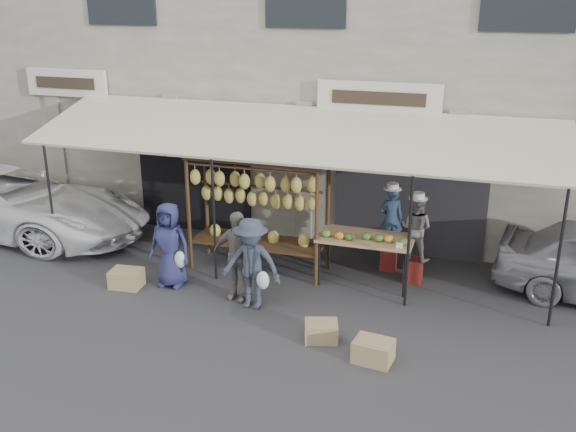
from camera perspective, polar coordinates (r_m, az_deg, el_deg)
name	(u,v)px	position (r m, az deg, el deg)	size (l,w,h in m)	color
ground_plane	(244,314)	(10.80, -3.97, -8.71)	(90.00, 90.00, 0.00)	#2D2D30
shophouse	(341,54)	(15.80, 4.71, 14.12)	(24.00, 6.15, 7.30)	#AFA998
awning	(286,134)	(11.93, -0.15, 7.27)	(10.00, 2.35, 2.92)	beige
banana_rack	(257,192)	(11.88, -2.79, 2.19)	(2.60, 0.90, 2.24)	#382715
produce_table	(366,239)	(11.57, 6.91, -2.05)	(1.70, 0.90, 1.04)	tan
vendor_left	(391,219)	(12.19, 9.14, -0.25)	(0.45, 0.30, 1.24)	navy
vendor_right	(416,228)	(11.74, 11.32, -1.07)	(0.58, 0.45, 1.19)	slate
customer_left	(170,245)	(11.67, -10.47, -2.54)	(0.77, 0.50, 1.57)	navy
customer_mid	(237,256)	(11.01, -4.51, -3.54)	(0.94, 0.39, 1.60)	slate
customer_right	(251,264)	(10.69, -3.28, -4.27)	(1.03, 0.59, 1.59)	#313949
stool_left	(389,259)	(12.49, 8.94, -3.82)	(0.29, 0.29, 0.41)	maroon
stool_right	(413,270)	(12.04, 11.07, -4.74)	(0.32, 0.32, 0.46)	maroon
crate_near_a	(321,331)	(9.99, 2.97, -10.19)	(0.50, 0.38, 0.30)	tan
crate_near_b	(373,351)	(9.53, 7.59, -11.80)	(0.55, 0.42, 0.33)	tan
crate_far	(126,278)	(12.00, -14.16, -5.40)	(0.55, 0.42, 0.33)	tan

